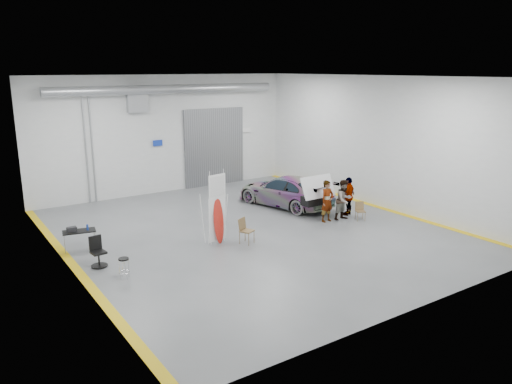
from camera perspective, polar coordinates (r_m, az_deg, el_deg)
ground at (r=19.95m, az=-0.53°, el=-4.46°), size 16.00×16.00×0.00m
room_shell at (r=21.05m, az=-3.36°, el=7.87°), size 14.02×16.18×6.01m
sedan_car at (r=23.40m, az=3.38°, el=0.11°), size 3.05×5.22×1.42m
person_a at (r=21.13m, az=8.13°, el=-1.03°), size 0.68×0.47×1.78m
person_b at (r=21.51m, az=10.02°, el=-0.89°), size 0.88×0.70×1.74m
person_c at (r=22.24m, az=10.53°, el=-0.46°), size 1.07×0.74×1.71m
surfboard_display at (r=18.31m, az=-4.47°, el=-2.55°), size 0.78×0.30×2.76m
folding_chair_near at (r=18.49m, az=-1.07°, el=-5.02°), size 0.60×0.64×0.95m
folding_chair_far at (r=21.69m, az=11.81°, el=-2.56°), size 0.50×0.54×0.79m
shop_stool at (r=16.03m, az=-14.83°, el=-8.44°), size 0.34×0.34×0.67m
work_table at (r=18.82m, az=-19.76°, el=-4.22°), size 1.21×0.76×0.91m
office_chair at (r=17.18m, az=-17.61°, el=-6.71°), size 0.53×0.53×1.00m
trunk_lid at (r=21.58m, az=6.93°, el=0.82°), size 1.65×1.00×0.04m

